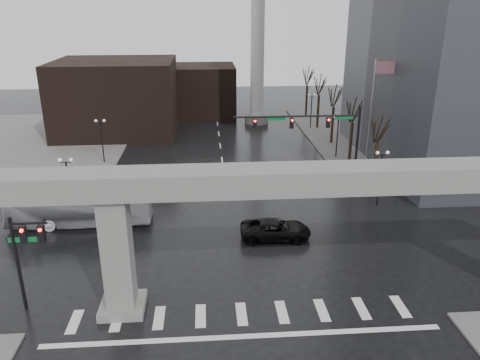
{
  "coord_description": "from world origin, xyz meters",
  "views": [
    {
      "loc": [
        -1.81,
        -23.85,
        17.04
      ],
      "look_at": [
        0.69,
        9.39,
        4.5
      ],
      "focal_mm": 35.0,
      "sensor_mm": 36.0,
      "label": 1
    }
  ],
  "objects": [
    {
      "name": "sidewalk_ne",
      "position": [
        26.0,
        36.0,
        0.07
      ],
      "size": [
        28.0,
        36.0,
        0.15
      ],
      "primitive_type": "cube",
      "color": "slate",
      "rests_on": "ground"
    },
    {
      "name": "tree_right_3",
      "position": [
        14.53,
        42.02,
        2.98
      ],
      "size": [
        1.11,
        1.66,
        8.02
      ],
      "color": "black",
      "rests_on": "ground"
    },
    {
      "name": "signal_left_pole",
      "position": [
        -12.25,
        0.5,
        4.07
      ],
      "size": [
        2.3,
        0.3,
        6.0
      ],
      "color": "black",
      "rests_on": "ground"
    },
    {
      "name": "building_far_left",
      "position": [
        -14.0,
        42.0,
        5.0
      ],
      "size": [
        16.0,
        14.0,
        10.0
      ],
      "primitive_type": "cube",
      "color": "black",
      "rests_on": "ground"
    },
    {
      "name": "tree_right_0",
      "position": [
        14.53,
        18.02,
        2.79
      ],
      "size": [
        1.09,
        1.58,
        7.5
      ],
      "color": "black",
      "rests_on": "ground"
    },
    {
      "name": "elevated_guideway",
      "position": [
        1.26,
        0.0,
        6.88
      ],
      "size": [
        48.0,
        2.6,
        8.7
      ],
      "color": "gray",
      "rests_on": "ground"
    },
    {
      "name": "lamp_left_1",
      "position": [
        -13.5,
        28.0,
        3.47
      ],
      "size": [
        1.22,
        0.32,
        5.11
      ],
      "color": "black",
      "rests_on": "ground"
    },
    {
      "name": "signal_mast_arm",
      "position": [
        8.99,
        18.8,
        5.83
      ],
      "size": [
        12.12,
        0.43,
        8.0
      ],
      "color": "black",
      "rests_on": "ground"
    },
    {
      "name": "smokestack",
      "position": [
        6.0,
        46.0,
        13.35
      ],
      "size": [
        3.6,
        3.6,
        30.0
      ],
      "color": "silver",
      "rests_on": "ground"
    },
    {
      "name": "tree_right_2",
      "position": [
        14.53,
        34.02,
        2.91
      ],
      "size": [
        1.1,
        1.63,
        7.85
      ],
      "color": "black",
      "rests_on": "ground"
    },
    {
      "name": "sidewalk_nw",
      "position": [
        -26.0,
        36.0,
        0.07
      ],
      "size": [
        28.0,
        36.0,
        0.15
      ],
      "primitive_type": "cube",
      "color": "slate",
      "rests_on": "ground"
    },
    {
      "name": "lamp_right_2",
      "position": [
        13.5,
        42.0,
        3.47
      ],
      "size": [
        1.22,
        0.32,
        5.11
      ],
      "color": "black",
      "rests_on": "ground"
    },
    {
      "name": "pickup_truck",
      "position": [
        3.37,
        8.31,
        0.75
      ],
      "size": [
        5.52,
        2.7,
        1.51
      ],
      "primitive_type": "imported",
      "rotation": [
        0.0,
        0.0,
        1.53
      ],
      "color": "black",
      "rests_on": "ground"
    },
    {
      "name": "ground",
      "position": [
        0.0,
        0.0,
        0.0
      ],
      "size": [
        160.0,
        160.0,
        0.0
      ],
      "primitive_type": "plane",
      "color": "black",
      "rests_on": "ground"
    },
    {
      "name": "lamp_left_2",
      "position": [
        -13.5,
        42.0,
        3.47
      ],
      "size": [
        1.22,
        0.32,
        5.11
      ],
      "color": "black",
      "rests_on": "ground"
    },
    {
      "name": "lamp_left_0",
      "position": [
        -13.5,
        14.0,
        3.47
      ],
      "size": [
        1.22,
        0.32,
        5.11
      ],
      "color": "black",
      "rests_on": "ground"
    },
    {
      "name": "building_far_mid",
      "position": [
        -2.0,
        52.0,
        4.0
      ],
      "size": [
        10.0,
        10.0,
        8.0
      ],
      "primitive_type": "cube",
      "color": "black",
      "rests_on": "ground"
    },
    {
      "name": "lamp_right_1",
      "position": [
        13.5,
        28.0,
        3.47
      ],
      "size": [
        1.22,
        0.32,
        5.11
      ],
      "color": "black",
      "rests_on": "ground"
    },
    {
      "name": "tree_right_1",
      "position": [
        14.53,
        26.02,
        2.85
      ],
      "size": [
        1.09,
        1.61,
        7.67
      ],
      "color": "black",
      "rests_on": "ground"
    },
    {
      "name": "tree_right_4",
      "position": [
        14.53,
        50.02,
        3.04
      ],
      "size": [
        1.12,
        1.69,
        8.19
      ],
      "color": "black",
      "rests_on": "ground"
    },
    {
      "name": "lamp_right_0",
      "position": [
        13.5,
        14.0,
        3.47
      ],
      "size": [
        1.22,
        0.32,
        5.11
      ],
      "color": "black",
      "rests_on": "ground"
    },
    {
      "name": "flagpole_assembly",
      "position": [
        15.29,
        22.0,
        7.53
      ],
      "size": [
        2.06,
        0.12,
        12.0
      ],
      "color": "silver",
      "rests_on": "ground"
    },
    {
      "name": "city_bus",
      "position": [
        -12.27,
        12.0,
        1.6
      ],
      "size": [
        11.52,
        2.77,
        3.2
      ],
      "primitive_type": "imported",
      "rotation": [
        0.0,
        0.0,
        1.58
      ],
      "color": "#ABABB0",
      "rests_on": "ground"
    }
  ]
}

